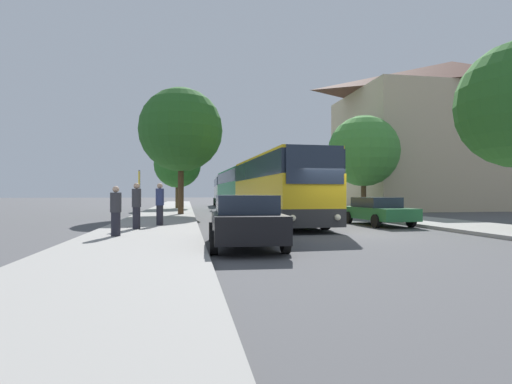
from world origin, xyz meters
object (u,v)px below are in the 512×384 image
object	(u,v)px
tree_right_near	(364,151)
pedestrian_waiting_near	(136,206)
parked_car_left_curb	(245,220)
parked_car_right_far	(304,204)
pedestrian_waiting_far	(116,211)
pedestrian_walking_back	(160,204)
tree_left_near	(178,165)
parked_car_right_near	(377,210)
tree_left_far	(181,130)
bus_rear	(225,191)
bus_middle	(239,190)
bus_stop_sign	(139,192)
bus_front	(277,189)

from	to	relation	value
tree_right_near	pedestrian_waiting_near	bearing A→B (deg)	-140.70
parked_car_left_curb	parked_car_right_far	xyz separation A→B (m)	(7.95, 20.60, -0.06)
pedestrian_waiting_near	pedestrian_waiting_far	distance (m)	2.67
pedestrian_walking_back	pedestrian_waiting_near	bearing A→B (deg)	119.93
pedestrian_waiting_near	tree_left_near	size ratio (longest dim) A/B	0.28
parked_car_right_near	tree_left_far	distance (m)	14.63
parked_car_right_near	pedestrian_waiting_near	xyz separation A→B (m)	(-11.22, -1.92, 0.35)
bus_rear	parked_car_right_near	world-z (taller)	bus_rear
tree_left_near	parked_car_right_far	bearing A→B (deg)	-34.40
bus_middle	tree_left_far	distance (m)	8.80
bus_middle	parked_car_left_curb	bearing A→B (deg)	-98.84
parked_car_right_near	tree_left_near	size ratio (longest dim) A/B	0.72
bus_middle	tree_left_near	xyz separation A→B (m)	(-5.32, 5.15, 2.48)
tree_left_near	tree_left_far	size ratio (longest dim) A/B	0.75
parked_car_left_curb	parked_car_right_far	world-z (taller)	parked_car_left_curb
pedestrian_waiting_near	tree_left_near	distance (m)	23.12
parked_car_right_far	tree_left_near	bearing A→B (deg)	-34.56
tree_left_far	parked_car_right_near	bearing A→B (deg)	-45.01
bus_stop_sign	pedestrian_waiting_near	size ratio (longest dim) A/B	1.31
bus_middle	bus_rear	distance (m)	15.09
tree_left_near	bus_front	bearing A→B (deg)	-74.62
parked_car_left_curb	pedestrian_walking_back	size ratio (longest dim) A/B	2.55
tree_right_near	pedestrian_walking_back	bearing A→B (deg)	-143.36
pedestrian_waiting_far	tree_left_near	xyz separation A→B (m)	(1.42, 25.50, 3.39)
pedestrian_waiting_near	tree_right_near	world-z (taller)	tree_right_near
bus_stop_sign	pedestrian_waiting_near	distance (m)	1.00
bus_middle	parked_car_right_far	distance (m)	5.68
bus_middle	bus_stop_sign	bearing A→B (deg)	-112.60
pedestrian_waiting_near	parked_car_right_near	bearing A→B (deg)	150.65
parked_car_left_curb	bus_middle	bearing A→B (deg)	85.73
pedestrian_waiting_far	pedestrian_walking_back	distance (m)	4.53
bus_rear	pedestrian_waiting_far	distance (m)	36.13
bus_front	bus_stop_sign	xyz separation A→B (m)	(-6.45, -2.44, -0.17)
bus_front	bus_rear	size ratio (longest dim) A/B	1.05
tree_left_near	bus_stop_sign	bearing A→B (deg)	-92.77
bus_rear	tree_left_near	bearing A→B (deg)	-117.34
parked_car_right_far	tree_left_far	distance (m)	12.02
parked_car_right_near	pedestrian_waiting_far	distance (m)	12.43
bus_front	tree_left_near	world-z (taller)	tree_left_near
bus_front	pedestrian_walking_back	distance (m)	5.92
parked_car_right_near	tree_right_near	xyz separation A→B (m)	(4.31, 10.80, 4.14)
parked_car_right_near	tree_left_far	bearing A→B (deg)	-47.37
bus_stop_sign	tree_left_far	size ratio (longest dim) A/B	0.27
parked_car_right_far	pedestrian_waiting_near	world-z (taller)	pedestrian_waiting_near
bus_rear	tree_left_far	world-z (taller)	tree_left_far
tree_left_far	tree_right_near	world-z (taller)	tree_left_far
parked_car_left_curb	parked_car_right_near	bearing A→B (deg)	44.76
parked_car_right_far	pedestrian_waiting_far	distance (m)	21.86
pedestrian_waiting_near	tree_right_near	bearing A→B (deg)	-179.74
parked_car_right_far	pedestrian_waiting_far	xyz separation A→B (m)	(-11.92, -18.32, 0.25)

